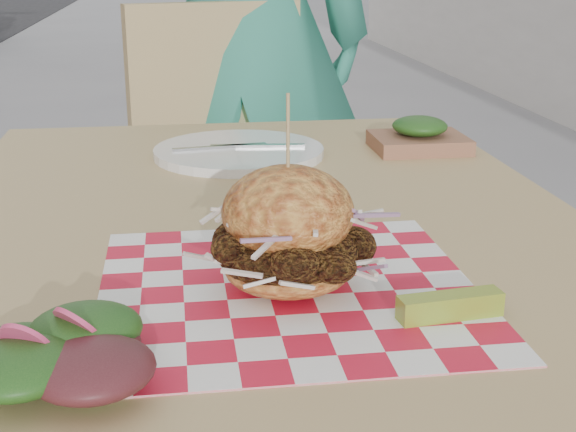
# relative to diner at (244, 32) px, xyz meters

# --- Properties ---
(diner) EXTENTS (0.70, 0.53, 1.74)m
(diner) POSITION_rel_diner_xyz_m (0.00, 0.00, 0.00)
(diner) COLOR #2E866F
(diner) RESTS_ON ground
(patio_table) EXTENTS (0.80, 1.20, 0.75)m
(patio_table) POSITION_rel_diner_xyz_m (-0.08, -1.10, -0.20)
(patio_table) COLOR tan
(patio_table) RESTS_ON ground
(patio_chair) EXTENTS (0.52, 0.53, 0.95)m
(patio_chair) POSITION_rel_diner_xyz_m (-0.11, -0.21, -0.32)
(patio_chair) COLOR tan
(patio_chair) RESTS_ON ground
(paper_liner) EXTENTS (0.36, 0.36, 0.00)m
(paper_liner) POSITION_rel_diner_xyz_m (-0.08, -1.30, -0.12)
(paper_liner) COLOR red
(paper_liner) RESTS_ON patio_table
(sandwich) EXTENTS (0.17, 0.17, 0.19)m
(sandwich) POSITION_rel_diner_xyz_m (-0.08, -1.30, -0.07)
(sandwich) COLOR gold
(sandwich) RESTS_ON paper_liner
(pickle_spear) EXTENTS (0.10, 0.03, 0.02)m
(pickle_spear) POSITION_rel_diner_xyz_m (0.06, -1.38, -0.11)
(pickle_spear) COLOR olive
(pickle_spear) RESTS_ON paper_liner
(side_salad) EXTENTS (0.14, 0.14, 0.05)m
(side_salad) POSITION_rel_diner_xyz_m (-0.27, -1.44, -0.11)
(side_salad) COLOR #3F1419
(side_salad) RESTS_ON patio_table
(place_setting) EXTENTS (0.27, 0.27, 0.02)m
(place_setting) POSITION_rel_diner_xyz_m (-0.08, -0.76, -0.11)
(place_setting) COLOR white
(place_setting) RESTS_ON patio_table
(kraft_tray) EXTENTS (0.15, 0.12, 0.06)m
(kraft_tray) POSITION_rel_diner_xyz_m (0.22, -0.76, -0.10)
(kraft_tray) COLOR #8D5940
(kraft_tray) RESTS_ON patio_table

